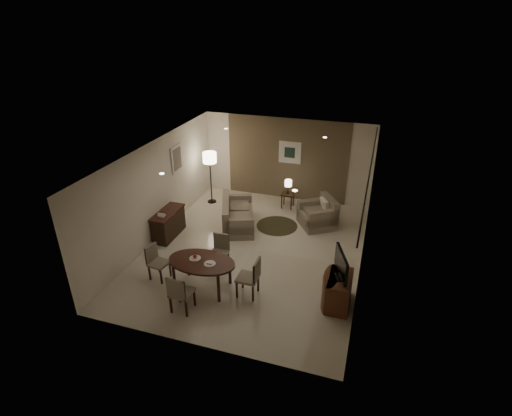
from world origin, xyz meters
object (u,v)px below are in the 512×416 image
(tv_cabinet, at_px, (339,291))
(chair_left, at_px, (159,263))
(chair_near, at_px, (182,292))
(chair_right, at_px, (248,277))
(floor_lamp, at_px, (211,178))
(chair_far, at_px, (219,253))
(side_table, at_px, (288,200))
(sofa, at_px, (238,213))
(armchair, at_px, (317,213))
(dining_table, at_px, (203,274))
(console_desk, at_px, (169,224))

(tv_cabinet, distance_m, chair_left, 4.14)
(chair_near, height_order, chair_left, chair_near)
(chair_right, relative_size, floor_lamp, 0.55)
(chair_far, relative_size, chair_left, 1.03)
(tv_cabinet, relative_size, side_table, 1.84)
(tv_cabinet, xyz_separation_m, sofa, (-3.24, 2.62, 0.06))
(chair_left, height_order, armchair, armchair)
(chair_near, distance_m, floor_lamp, 5.29)
(dining_table, xyz_separation_m, chair_left, (-1.12, 0.03, 0.06))
(dining_table, height_order, chair_left, chair_left)
(floor_lamp, bearing_deg, chair_left, -83.27)
(chair_near, bearing_deg, dining_table, -95.27)
(console_desk, xyz_separation_m, sofa, (1.65, 1.12, 0.03))
(tv_cabinet, distance_m, chair_right, 1.99)
(console_desk, distance_m, side_table, 3.89)
(chair_near, xyz_separation_m, chair_right, (1.15, 0.88, 0.01))
(chair_far, distance_m, chair_right, 1.23)
(chair_far, bearing_deg, side_table, 76.65)
(chair_near, bearing_deg, console_desk, -54.61)
(dining_table, height_order, chair_near, chair_near)
(console_desk, xyz_separation_m, chair_right, (2.93, -1.78, 0.09))
(console_desk, height_order, sofa, sofa)
(dining_table, xyz_separation_m, armchair, (1.96, 3.69, 0.07))
(tv_cabinet, relative_size, chair_near, 0.99)
(console_desk, height_order, side_table, console_desk)
(chair_near, bearing_deg, side_table, -98.40)
(floor_lamp, bearing_deg, dining_table, -69.15)
(chair_right, bearing_deg, dining_table, -85.06)
(chair_far, xyz_separation_m, chair_left, (-1.18, -0.79, -0.01))
(chair_far, distance_m, chair_left, 1.42)
(console_desk, xyz_separation_m, chair_left, (0.76, -1.83, 0.05))
(sofa, distance_m, side_table, 1.97)
(tv_cabinet, bearing_deg, chair_left, -175.42)
(sofa, height_order, floor_lamp, floor_lamp)
(console_desk, relative_size, side_table, 2.45)
(console_desk, bearing_deg, sofa, 34.18)
(sofa, height_order, armchair, armchair)
(side_table, bearing_deg, dining_table, -100.54)
(chair_near, xyz_separation_m, sofa, (-0.14, 3.78, -0.04))
(tv_cabinet, bearing_deg, console_desk, 162.95)
(chair_far, distance_m, floor_lamp, 3.84)
(tv_cabinet, bearing_deg, chair_far, 171.11)
(sofa, relative_size, floor_lamp, 1.02)
(chair_far, bearing_deg, armchair, 55.01)
(chair_far, bearing_deg, tv_cabinet, -10.43)
(chair_left, height_order, side_table, chair_left)
(armchair, bearing_deg, floor_lamp, -131.47)
(chair_near, bearing_deg, sofa, -86.33)
(console_desk, relative_size, chair_near, 1.33)
(chair_far, xyz_separation_m, floor_lamp, (-1.68, 3.42, 0.42))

